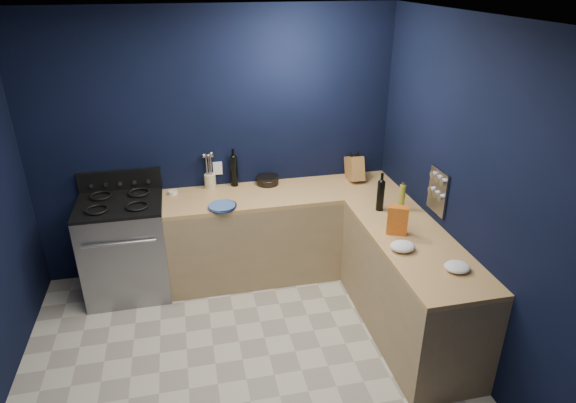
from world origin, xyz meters
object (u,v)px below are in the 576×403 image
object	(u,v)px
gas_range	(126,249)
crouton_bag	(397,220)
utensil_crock	(210,181)
knife_block	(355,169)
plate_stack	(222,207)

from	to	relation	value
gas_range	crouton_bag	world-z (taller)	crouton_bag
utensil_crock	crouton_bag	size ratio (longest dim) A/B	0.58
knife_block	crouton_bag	bearing A→B (deg)	-93.62
gas_range	utensil_crock	world-z (taller)	utensil_crock
plate_stack	knife_block	world-z (taller)	knife_block
plate_stack	utensil_crock	size ratio (longest dim) A/B	1.75
gas_range	plate_stack	size ratio (longest dim) A/B	3.76
gas_range	utensil_crock	xyz separation A→B (m)	(0.85, 0.27, 0.51)
utensil_crock	crouton_bag	world-z (taller)	crouton_bag
knife_block	crouton_bag	size ratio (longest dim) A/B	1.02
utensil_crock	knife_block	world-z (taller)	knife_block
gas_range	knife_block	xyz separation A→B (m)	(2.30, 0.15, 0.56)
crouton_bag	gas_range	bearing A→B (deg)	-179.13
gas_range	crouton_bag	size ratio (longest dim) A/B	3.80
utensil_crock	knife_block	distance (m)	1.46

